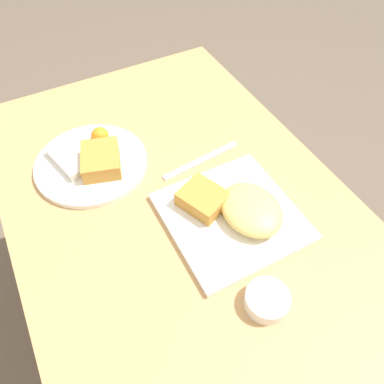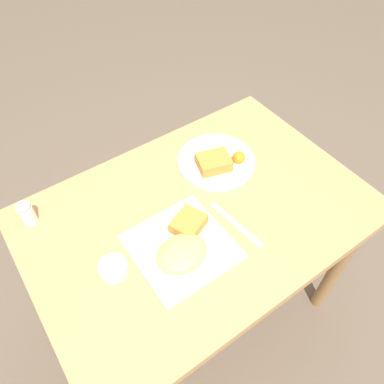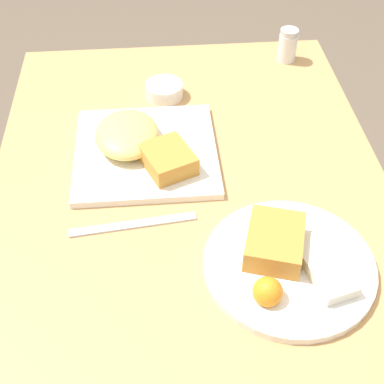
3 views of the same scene
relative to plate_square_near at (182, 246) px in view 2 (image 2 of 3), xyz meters
name	(u,v)px [view 2 (image 2 of 3)]	position (x,y,z in m)	size (l,w,h in m)	color
ground_plane	(197,306)	(0.12, 0.08, -0.73)	(8.00, 8.00, 0.00)	brown
dining_table	(198,228)	(0.12, 0.08, -0.11)	(1.04, 0.71, 0.71)	tan
plate_square_near	(182,246)	(0.00, 0.00, 0.00)	(0.27, 0.27, 0.06)	white
plate_oval_far	(217,160)	(0.29, 0.22, -0.01)	(0.26, 0.26, 0.05)	white
sauce_ramekin	(113,268)	(-0.19, 0.05, 0.00)	(0.08, 0.08, 0.03)	white
salt_shaker	(28,215)	(-0.32, 0.34, 0.01)	(0.04, 0.04, 0.08)	white
butter_knife	(236,224)	(0.18, -0.02, -0.02)	(0.04, 0.21, 0.00)	silver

